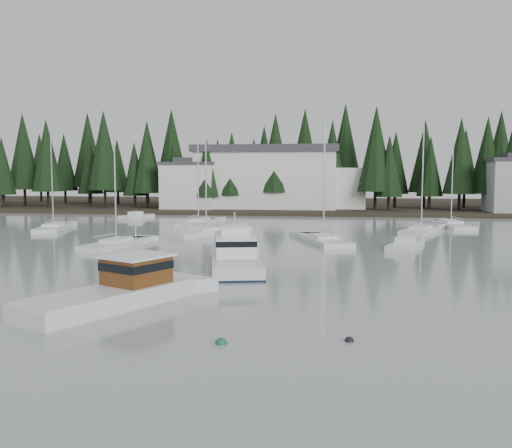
{
  "coord_description": "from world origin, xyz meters",
  "views": [
    {
      "loc": [
        7.34,
        -17.12,
        6.77
      ],
      "look_at": [
        0.69,
        29.23,
        2.5
      ],
      "focal_mm": 40.0,
      "sensor_mm": 36.0,
      "label": 1
    }
  ],
  "objects": [
    {
      "name": "runabout_3",
      "position": [
        -21.98,
        62.77,
        0.13
      ],
      "size": [
        3.78,
        5.9,
        1.42
      ],
      "rotation": [
        0.0,
        0.0,
        1.26
      ],
      "color": "silver",
      "rests_on": "ground"
    },
    {
      "name": "sailboat_10",
      "position": [
        -25.82,
        45.66,
        0.07
      ],
      "size": [
        5.28,
        10.08,
        13.73
      ],
      "rotation": [
        0.0,
        0.0,
        1.84
      ],
      "color": "silver",
      "rests_on": "ground"
    },
    {
      "name": "mooring_buoy_green",
      "position": [
        2.85,
        4.47,
        0.0
      ],
      "size": [
        0.48,
        0.48,
        0.48
      ],
      "primitive_type": "sphere",
      "color": "#145933",
      "rests_on": "ground"
    },
    {
      "name": "sailboat_11",
      "position": [
        -10.56,
        54.88,
        0.07
      ],
      "size": [
        3.77,
        10.41,
        14.45
      ],
      "rotation": [
        0.0,
        0.0,
        1.49
      ],
      "color": "silver",
      "rests_on": "ground"
    },
    {
      "name": "runabout_1",
      "position": [
        13.36,
        34.69,
        0.13
      ],
      "size": [
        4.1,
        7.03,
        1.42
      ],
      "rotation": [
        0.0,
        0.0,
        1.27
      ],
      "color": "silver",
      "rests_on": "ground"
    },
    {
      "name": "harbor_inn",
      "position": [
        -2.96,
        82.34,
        5.78
      ],
      "size": [
        29.5,
        11.5,
        10.9
      ],
      "color": "silver",
      "rests_on": "ground"
    },
    {
      "name": "cabin_cruiser_center",
      "position": [
        0.19,
        22.18,
        0.69
      ],
      "size": [
        5.62,
        11.15,
        4.59
      ],
      "rotation": [
        0.0,
        0.0,
        1.8
      ],
      "color": "silver",
      "rests_on": "ground"
    },
    {
      "name": "ground",
      "position": [
        0.0,
        0.0,
        0.0
      ],
      "size": [
        260.0,
        260.0,
        0.0
      ],
      "primitive_type": "plane",
      "color": "#8D9698",
      "rests_on": "ground"
    },
    {
      "name": "conifer_treeline",
      "position": [
        0.0,
        86.0,
        0.0
      ],
      "size": [
        200.0,
        22.0,
        20.0
      ],
      "primitive_type": null,
      "color": "black",
      "rests_on": "ground"
    },
    {
      "name": "lobster_boat_brown",
      "position": [
        -3.88,
        10.17,
        0.53
      ],
      "size": [
        7.24,
        9.9,
        4.69
      ],
      "rotation": [
        0.0,
        0.0,
        1.1
      ],
      "color": "silver",
      "rests_on": "ground"
    },
    {
      "name": "far_shore_land",
      "position": [
        0.0,
        97.0,
        0.0
      ],
      "size": [
        240.0,
        54.0,
        1.0
      ],
      "primitive_type": "cube",
      "color": "black",
      "rests_on": "ground"
    },
    {
      "name": "house_west",
      "position": [
        -18.0,
        79.0,
        4.65
      ],
      "size": [
        9.54,
        7.42,
        8.75
      ],
      "color": "silver",
      "rests_on": "ground"
    },
    {
      "name": "sailboat_1",
      "position": [
        6.03,
        37.84,
        0.05
      ],
      "size": [
        5.95,
        10.28,
        11.85
      ],
      "rotation": [
        0.0,
        0.0,
        1.9
      ],
      "color": "silver",
      "rests_on": "ground"
    },
    {
      "name": "sailboat_6",
      "position": [
        -6.76,
        43.1,
        0.05
      ],
      "size": [
        7.15,
        10.0,
        11.45
      ],
      "rotation": [
        0.0,
        0.0,
        1.07
      ],
      "color": "silver",
      "rests_on": "ground"
    },
    {
      "name": "sailboat_9",
      "position": [
        21.42,
        56.62,
        0.05
      ],
      "size": [
        4.19,
        11.06,
        11.16
      ],
      "rotation": [
        0.0,
        0.0,
        1.7
      ],
      "color": "silver",
      "rests_on": "ground"
    },
    {
      "name": "sailboat_5",
      "position": [
        16.7,
        48.65,
        0.06
      ],
      "size": [
        6.06,
        10.13,
        12.35
      ],
      "rotation": [
        0.0,
        0.0,
        1.2
      ],
      "color": "silver",
      "rests_on": "ground"
    },
    {
      "name": "sailboat_8",
      "position": [
        -12.56,
        32.03,
        0.09
      ],
      "size": [
        4.16,
        9.11,
        14.89
      ],
      "rotation": [
        0.0,
        0.0,
        1.38
      ],
      "color": "silver",
      "rests_on": "ground"
    },
    {
      "name": "mooring_buoy_dark",
      "position": [
        7.87,
        5.53,
        0.0
      ],
      "size": [
        0.39,
        0.39,
        0.39
      ],
      "primitive_type": "sphere",
      "color": "black",
      "rests_on": "ground"
    }
  ]
}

